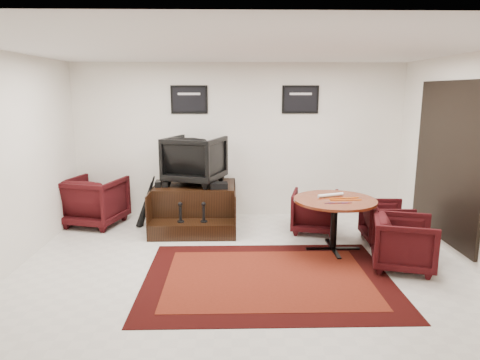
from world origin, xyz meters
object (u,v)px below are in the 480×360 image
at_px(meeting_table, 335,205).
at_px(table_chair_window, 386,220).
at_px(armchair_side, 95,199).
at_px(table_chair_corner, 404,240).
at_px(table_chair_back, 315,209).
at_px(shine_chair, 195,157).
at_px(shine_podium, 195,207).

bearing_deg(meeting_table, table_chair_window, 21.34).
height_order(armchair_side, meeting_table, armchair_side).
bearing_deg(table_chair_corner, table_chair_back, 45.66).
xyz_separation_m(table_chair_window, table_chair_corner, (-0.14, -1.03, 0.04)).
distance_m(shine_chair, armchair_side, 1.89).
bearing_deg(armchair_side, shine_podium, -168.08).
bearing_deg(shine_chair, table_chair_window, -178.45).
bearing_deg(table_chair_back, table_chair_corner, 133.53).
height_order(armchair_side, table_chair_back, armchair_side).
distance_m(meeting_table, table_chair_back, 0.92).
height_order(shine_chair, armchair_side, shine_chair).
distance_m(table_chair_back, table_chair_window, 1.13).
xyz_separation_m(armchair_side, table_chair_back, (3.76, -0.47, -0.09)).
relative_size(shine_chair, table_chair_back, 1.22).
bearing_deg(shine_podium, meeting_table, -29.91).
xyz_separation_m(shine_podium, meeting_table, (2.12, -1.22, 0.35)).
xyz_separation_m(armchair_side, table_chair_corner, (4.63, -2.00, -0.08)).
distance_m(armchair_side, table_chair_back, 3.79).
bearing_deg(shine_chair, table_chair_corner, 164.73).
xyz_separation_m(armchair_side, meeting_table, (3.87, -1.32, 0.22)).
xyz_separation_m(meeting_table, table_chair_window, (0.90, 0.35, -0.34)).
height_order(shine_podium, table_chair_back, table_chair_back).
xyz_separation_m(shine_podium, shine_chair, (0.00, 0.14, 0.85)).
xyz_separation_m(table_chair_back, table_chair_window, (1.01, -0.50, -0.03)).
bearing_deg(meeting_table, armchair_side, 161.14).
bearing_deg(table_chair_corner, armchair_side, 82.73).
distance_m(shine_podium, armchair_side, 1.76).
height_order(shine_chair, table_chair_corner, shine_chair).
height_order(shine_podium, shine_chair, shine_chair).
height_order(shine_chair, table_chair_window, shine_chair).
height_order(shine_podium, table_chair_window, shine_podium).
distance_m(table_chair_back, table_chair_corner, 1.77).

